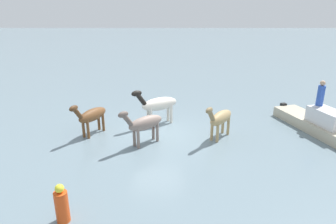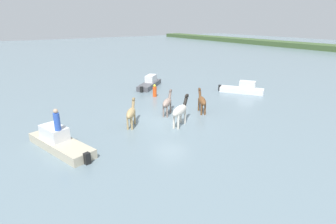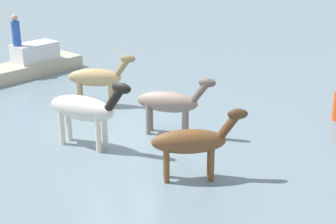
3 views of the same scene
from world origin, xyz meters
The scene contains 10 objects.
ground_plane centered at (0.00, 0.00, 0.00)m, with size 181.50×181.50×0.00m, color slate.
horse_lead centered at (1.17, -0.02, 1.05)m, with size 1.60×2.29×1.91m.
horse_chestnut_trailing centered at (-1.12, 0.47, 0.94)m, with size 1.73×1.85×1.71m.
horse_mid_herd centered at (-0.47, -2.81, 0.94)m, with size 1.95×1.59×1.70m.
horse_dun_straggler centered at (-0.12, 2.93, 0.92)m, with size 2.06×1.32×1.68m.
boat_motor_center centered at (0.39, -7.58, 0.32)m, with size 5.00×2.61×1.34m.
boat_launch_far centered at (-9.47, 3.73, 0.31)m, with size 3.73×4.07×1.33m.
boat_tender_starboard centered at (-2.47, 10.06, 0.31)m, with size 4.01×3.25×1.32m.
person_spotter_bow centered at (0.63, -7.61, 1.74)m, with size 0.32×0.32×1.19m.
buoy_channel_marker centered at (-5.98, 2.26, 0.51)m, with size 0.36×0.36×1.14m.
Camera 2 is at (15.02, -10.12, 6.78)m, focal length 29.22 mm.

